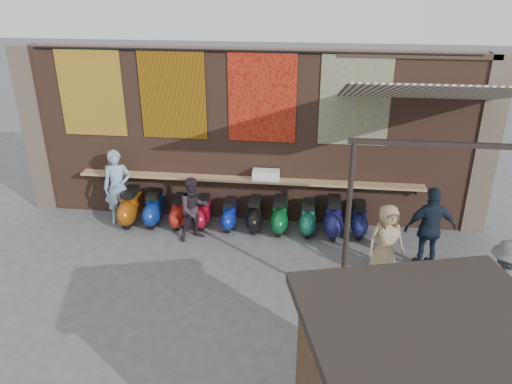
# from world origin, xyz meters

# --- Properties ---
(ground) EXTENTS (70.00, 70.00, 0.00)m
(ground) POSITION_xyz_m (0.00, 0.00, 0.00)
(ground) COLOR #474749
(ground) RESTS_ON ground
(brick_wall) EXTENTS (10.00, 0.40, 4.00)m
(brick_wall) POSITION_xyz_m (0.00, 2.70, 2.00)
(brick_wall) COLOR brown
(brick_wall) RESTS_ON ground
(pier_left) EXTENTS (0.50, 0.50, 4.00)m
(pier_left) POSITION_xyz_m (-5.20, 2.70, 2.00)
(pier_left) COLOR #4C4238
(pier_left) RESTS_ON ground
(pier_right) EXTENTS (0.50, 0.50, 4.00)m
(pier_right) POSITION_xyz_m (5.20, 2.70, 2.00)
(pier_right) COLOR #4C4238
(pier_right) RESTS_ON ground
(eating_counter) EXTENTS (8.00, 0.32, 0.05)m
(eating_counter) POSITION_xyz_m (0.00, 2.33, 1.10)
(eating_counter) COLOR #9E7A51
(eating_counter) RESTS_ON brick_wall
(shelf_box) EXTENTS (0.61, 0.27, 0.24)m
(shelf_box) POSITION_xyz_m (0.42, 2.30, 1.25)
(shelf_box) COLOR white
(shelf_box) RESTS_ON eating_counter
(tapestry_redgold) EXTENTS (1.50, 0.02, 2.00)m
(tapestry_redgold) POSITION_xyz_m (-3.60, 2.48, 3.00)
(tapestry_redgold) COLOR maroon
(tapestry_redgold) RESTS_ON brick_wall
(tapestry_sun) EXTENTS (1.50, 0.02, 2.00)m
(tapestry_sun) POSITION_xyz_m (-1.70, 2.48, 3.00)
(tapestry_sun) COLOR #BA750A
(tapestry_sun) RESTS_ON brick_wall
(tapestry_orange) EXTENTS (1.50, 0.02, 2.00)m
(tapestry_orange) POSITION_xyz_m (0.30, 2.48, 3.00)
(tapestry_orange) COLOR #AF3015
(tapestry_orange) RESTS_ON brick_wall
(tapestry_multi) EXTENTS (1.50, 0.02, 2.00)m
(tapestry_multi) POSITION_xyz_m (2.30, 2.48, 3.00)
(tapestry_multi) COLOR #254F87
(tapestry_multi) RESTS_ON brick_wall
(hang_rail) EXTENTS (9.50, 0.06, 0.06)m
(hang_rail) POSITION_xyz_m (0.00, 2.47, 3.98)
(hang_rail) COLOR black
(hang_rail) RESTS_ON brick_wall
(scooter_stool_0) EXTENTS (0.40, 0.88, 0.84)m
(scooter_stool_0) POSITION_xyz_m (-2.76, 1.95, 0.42)
(scooter_stool_0) COLOR #8D440C
(scooter_stool_0) RESTS_ON ground
(scooter_stool_1) EXTENTS (0.37, 0.82, 0.78)m
(scooter_stool_1) POSITION_xyz_m (-2.19, 1.99, 0.39)
(scooter_stool_1) COLOR navy
(scooter_stool_1) RESTS_ON ground
(scooter_stool_2) EXTENTS (0.34, 0.76, 0.73)m
(scooter_stool_2) POSITION_xyz_m (-1.58, 1.96, 0.36)
(scooter_stool_2) COLOR #A61F16
(scooter_stool_2) RESTS_ON ground
(scooter_stool_3) EXTENTS (0.34, 0.74, 0.71)m
(scooter_stool_3) POSITION_xyz_m (-1.03, 2.02, 0.35)
(scooter_stool_3) COLOR maroon
(scooter_stool_3) RESTS_ON ground
(scooter_stool_4) EXTENTS (0.32, 0.72, 0.68)m
(scooter_stool_4) POSITION_xyz_m (-0.40, 1.99, 0.34)
(scooter_stool_4) COLOR #0D2499
(scooter_stool_4) RESTS_ON ground
(scooter_stool_5) EXTENTS (0.35, 0.77, 0.74)m
(scooter_stool_5) POSITION_xyz_m (0.20, 2.01, 0.37)
(scooter_stool_5) COLOR black
(scooter_stool_5) RESTS_ON ground
(scooter_stool_6) EXTENTS (0.37, 0.83, 0.79)m
(scooter_stool_6) POSITION_xyz_m (0.78, 1.98, 0.39)
(scooter_stool_6) COLOR #0B5025
(scooter_stool_6) RESTS_ON ground
(scooter_stool_7) EXTENTS (0.35, 0.78, 0.74)m
(scooter_stool_7) POSITION_xyz_m (1.42, 1.98, 0.37)
(scooter_stool_7) COLOR #1B6E56
(scooter_stool_7) RESTS_ON ground
(scooter_stool_8) EXTENTS (0.40, 0.89, 0.85)m
(scooter_stool_8) POSITION_xyz_m (1.99, 1.97, 0.42)
(scooter_stool_8) COLOR #171751
(scooter_stool_8) RESTS_ON ground
(scooter_stool_9) EXTENTS (0.35, 0.78, 0.74)m
(scooter_stool_9) POSITION_xyz_m (2.57, 2.04, 0.37)
(scooter_stool_9) COLOR #151A51
(scooter_stool_9) RESTS_ON ground
(diner_left) EXTENTS (0.75, 0.60, 1.79)m
(diner_left) POSITION_xyz_m (-3.03, 2.00, 0.90)
(diner_left) COLOR #7B9BB4
(diner_left) RESTS_ON ground
(diner_right) EXTENTS (0.90, 0.86, 1.47)m
(diner_right) POSITION_xyz_m (-1.07, 1.40, 0.73)
(diner_right) COLOR #292027
(diner_right) RESTS_ON ground
(shopper_navy) EXTENTS (1.08, 0.59, 1.74)m
(shopper_navy) POSITION_xyz_m (3.83, 0.83, 0.87)
(shopper_navy) COLOR #152030
(shopper_navy) RESTS_ON ground
(shopper_grey) EXTENTS (1.12, 0.75, 1.61)m
(shopper_grey) POSITION_xyz_m (4.68, -0.94, 0.81)
(shopper_grey) COLOR #525457
(shopper_grey) RESTS_ON ground
(shopper_tan) EXTENTS (0.84, 0.68, 1.49)m
(shopper_tan) POSITION_xyz_m (2.95, 0.48, 0.74)
(shopper_tan) COLOR #978460
(shopper_tan) RESTS_ON ground
(stall_roof) EXTENTS (2.84, 2.45, 0.12)m
(stall_roof) POSITION_xyz_m (2.65, -4.09, 2.41)
(stall_roof) COLOR black
(stall_roof) RESTS_ON market_stall
(stall_sign) EXTENTS (1.17, 0.36, 0.50)m
(stall_sign) POSITION_xyz_m (2.42, -3.28, 1.70)
(stall_sign) COLOR gold
(stall_sign) RESTS_ON market_stall
(stall_shelf) EXTENTS (1.76, 0.58, 0.06)m
(stall_shelf) POSITION_xyz_m (2.42, -3.28, 0.86)
(stall_shelf) COLOR #473321
(stall_shelf) RESTS_ON market_stall
(awning_canvas) EXTENTS (3.20, 3.28, 0.97)m
(awning_canvas) POSITION_xyz_m (3.50, 0.90, 3.55)
(awning_canvas) COLOR beige
(awning_canvas) RESTS_ON brick_wall
(awning_ledger) EXTENTS (3.30, 0.08, 0.12)m
(awning_ledger) POSITION_xyz_m (3.50, 2.49, 3.95)
(awning_ledger) COLOR #33261C
(awning_ledger) RESTS_ON brick_wall
(awning_header) EXTENTS (3.00, 0.08, 0.08)m
(awning_header) POSITION_xyz_m (3.50, -0.60, 3.08)
(awning_header) COLOR black
(awning_header) RESTS_ON awning_post_left
(awning_post_left) EXTENTS (0.09, 0.09, 3.10)m
(awning_post_left) POSITION_xyz_m (2.10, -0.60, 1.55)
(awning_post_left) COLOR black
(awning_post_left) RESTS_ON ground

